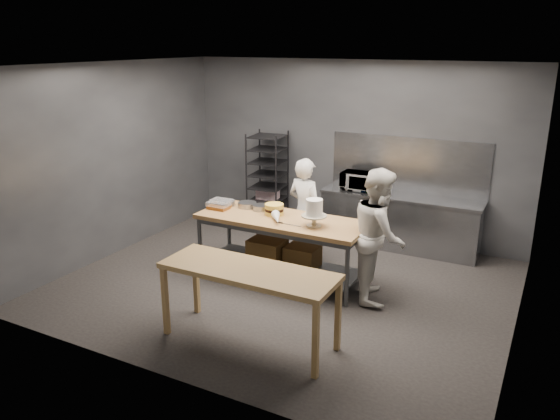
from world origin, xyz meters
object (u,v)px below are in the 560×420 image
(microwave, at_px, (358,181))
(layer_cake, at_px, (274,209))
(frosted_cake_stand, at_px, (314,210))
(chef_right, at_px, (379,235))
(speed_rack, at_px, (268,182))
(chef_behind, at_px, (305,211))
(near_counter, at_px, (249,276))
(work_table, at_px, (282,241))

(microwave, distance_m, layer_cake, 1.99)
(microwave, distance_m, frosted_cake_stand, 2.12)
(chef_right, xyz_separation_m, frosted_cake_stand, (-0.84, -0.18, 0.27))
(speed_rack, relative_size, frosted_cake_stand, 4.64)
(chef_behind, bearing_deg, near_counter, 113.80)
(work_table, xyz_separation_m, microwave, (0.41, 1.98, 0.48))
(work_table, distance_m, speed_rack, 2.30)
(near_counter, bearing_deg, frosted_cake_stand, 87.27)
(work_table, xyz_separation_m, speed_rack, (-1.28, 1.90, 0.28))
(chef_right, distance_m, microwave, 2.18)
(speed_rack, relative_size, chef_right, 0.99)
(work_table, relative_size, layer_cake, 8.94)
(speed_rack, distance_m, microwave, 1.70)
(work_table, xyz_separation_m, chef_right, (1.40, 0.05, 0.31))
(microwave, xyz_separation_m, frosted_cake_stand, (0.15, -2.11, 0.10))
(speed_rack, bearing_deg, chef_behind, -42.16)
(near_counter, relative_size, chef_right, 1.13)
(speed_rack, distance_m, chef_right, 3.25)
(work_table, xyz_separation_m, frosted_cake_stand, (0.55, -0.14, 0.58))
(work_table, height_order, speed_rack, speed_rack)
(near_counter, xyz_separation_m, chef_right, (0.92, 1.76, 0.07))
(near_counter, relative_size, microwave, 3.69)
(speed_rack, height_order, microwave, speed_rack)
(layer_cake, bearing_deg, microwave, 73.51)
(layer_cake, bearing_deg, near_counter, -70.34)
(near_counter, distance_m, chef_behind, 2.48)
(speed_rack, bearing_deg, frosted_cake_stand, -48.01)
(chef_right, relative_size, frosted_cake_stand, 4.68)
(speed_rack, bearing_deg, microwave, 2.72)
(frosted_cake_stand, bearing_deg, chef_behind, 121.80)
(speed_rack, height_order, chef_right, chef_right)
(near_counter, height_order, layer_cake, layer_cake)
(near_counter, distance_m, chef_right, 1.99)
(near_counter, bearing_deg, layer_cake, 109.66)
(near_counter, xyz_separation_m, frosted_cake_stand, (0.08, 1.58, 0.34))
(chef_behind, xyz_separation_m, chef_right, (1.37, -0.67, 0.06))
(speed_rack, bearing_deg, near_counter, -64.07)
(chef_right, distance_m, layer_cake, 1.56)
(speed_rack, xyz_separation_m, chef_right, (2.67, -1.85, 0.03))
(work_table, distance_m, layer_cake, 0.46)
(work_table, height_order, chef_behind, chef_behind)
(speed_rack, xyz_separation_m, microwave, (1.68, 0.08, 0.19))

